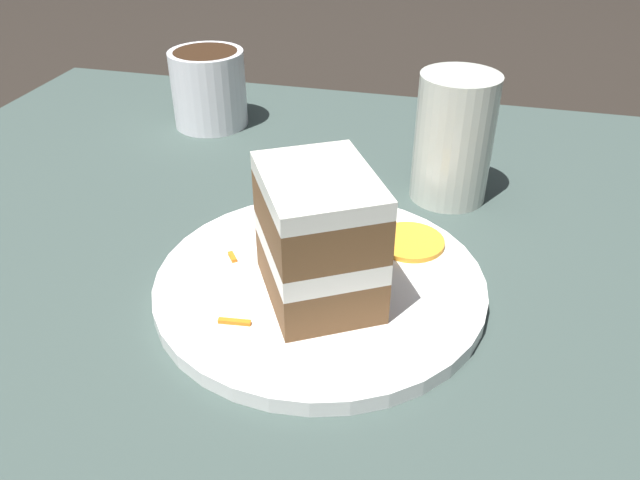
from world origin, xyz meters
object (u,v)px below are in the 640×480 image
(plate, at_px, (320,283))
(coffee_mug, at_px, (209,86))
(cake_slice, at_px, (319,237))
(cream_dollop, at_px, (333,197))
(orange_garnish, at_px, (410,242))
(drinking_glass, at_px, (453,147))

(plate, height_order, coffee_mug, coffee_mug)
(plate, xyz_separation_m, cake_slice, (0.02, 0.00, 0.05))
(plate, distance_m, cream_dollop, 0.09)
(orange_garnish, xyz_separation_m, coffee_mug, (-0.22, -0.27, 0.03))
(orange_garnish, distance_m, coffee_mug, 0.35)
(cake_slice, relative_size, coffee_mug, 1.36)
(cake_slice, height_order, coffee_mug, cake_slice)
(drinking_glass, bearing_deg, cream_dollop, -44.07)
(cream_dollop, relative_size, drinking_glass, 0.45)
(plate, height_order, cake_slice, cake_slice)
(orange_garnish, xyz_separation_m, drinking_glass, (-0.11, 0.02, 0.04))
(plate, xyz_separation_m, drinking_glass, (-0.18, 0.08, 0.05))
(orange_garnish, bearing_deg, plate, -44.21)
(cake_slice, distance_m, coffee_mug, 0.37)
(cream_dollop, bearing_deg, cake_slice, 7.42)
(plate, relative_size, coffee_mug, 2.87)
(plate, bearing_deg, cake_slice, 11.14)
(drinking_glass, relative_size, coffee_mug, 1.37)
(cake_slice, distance_m, drinking_glass, 0.21)
(cake_slice, height_order, drinking_glass, drinking_glass)
(cream_dollop, distance_m, coffee_mug, 0.29)
(plate, height_order, cream_dollop, cream_dollop)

